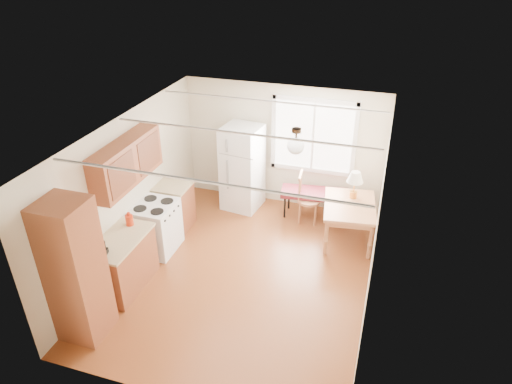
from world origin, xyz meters
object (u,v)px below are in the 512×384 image
at_px(bench, 314,194).
at_px(chair, 304,194).
at_px(dining_table, 349,209).
at_px(refrigerator, 242,168).

distance_m(bench, chair, 0.24).
bearing_deg(dining_table, chair, 148.29).
distance_m(refrigerator, chair, 1.36).
bearing_deg(bench, chair, -141.61).
relative_size(refrigerator, chair, 1.72).
height_order(dining_table, chair, chair).
xyz_separation_m(bench, chair, (-0.16, -0.17, 0.05)).
height_order(refrigerator, dining_table, refrigerator).
xyz_separation_m(refrigerator, chair, (1.31, -0.19, -0.29)).
bearing_deg(refrigerator, dining_table, -7.38).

